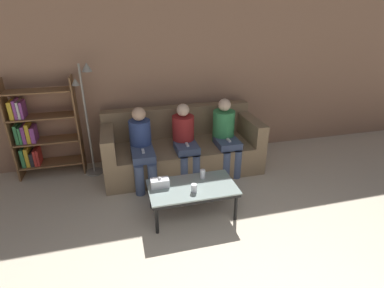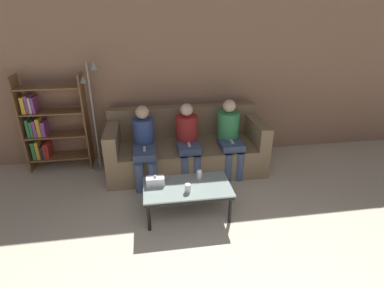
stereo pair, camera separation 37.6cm
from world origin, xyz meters
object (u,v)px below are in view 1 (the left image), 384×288
at_px(couch, 182,149).
at_px(seated_person_mid_left, 185,139).
at_px(cup_near_left, 194,188).
at_px(standing_lamp, 87,109).
at_px(bookshelf, 37,132).
at_px(seated_person_left_end, 142,144).
at_px(seated_person_mid_right, 225,133).
at_px(cup_near_right, 203,174).
at_px(tissue_box, 160,183).
at_px(coffee_table, 192,189).

distance_m(couch, seated_person_mid_left, 0.34).
xyz_separation_m(cup_near_left, standing_lamp, (-1.20, 1.52, 0.59)).
relative_size(bookshelf, seated_person_left_end, 1.36).
bearing_deg(seated_person_mid_right, standing_lamp, 168.93).
bearing_deg(bookshelf, cup_near_right, -32.92).
xyz_separation_m(cup_near_left, seated_person_mid_left, (0.16, 1.12, 0.14)).
xyz_separation_m(tissue_box, seated_person_left_end, (-0.12, 0.87, 0.14)).
bearing_deg(tissue_box, standing_lamp, 122.51).
height_order(cup_near_right, tissue_box, tissue_box).
relative_size(seated_person_left_end, seated_person_mid_right, 0.97).
bearing_deg(seated_person_left_end, seated_person_mid_left, 3.12).
bearing_deg(couch, coffee_table, -96.88).
height_order(couch, cup_near_right, couch).
height_order(couch, seated_person_mid_right, seated_person_mid_right).
xyz_separation_m(cup_near_left, bookshelf, (-1.95, 1.66, 0.26)).
bearing_deg(seated_person_mid_left, seated_person_mid_right, 0.59).
distance_m(coffee_table, cup_near_right, 0.26).
distance_m(coffee_table, standing_lamp, 1.97).
height_order(coffee_table, seated_person_left_end, seated_person_left_end).
bearing_deg(standing_lamp, coffee_table, -49.17).
xyz_separation_m(couch, cup_near_left, (-0.16, -1.34, 0.12)).
bearing_deg(tissue_box, coffee_table, -14.03).
height_order(tissue_box, seated_person_mid_right, seated_person_mid_right).
distance_m(seated_person_left_end, seated_person_mid_right, 1.29).
relative_size(couch, seated_person_left_end, 2.17).
xyz_separation_m(couch, cup_near_right, (0.03, -1.06, 0.12)).
bearing_deg(seated_person_mid_left, cup_near_right, -88.00).
relative_size(cup_near_right, standing_lamp, 0.07).
bearing_deg(cup_near_left, seated_person_left_end, 114.13).
bearing_deg(seated_person_left_end, seated_person_mid_right, 1.86).
relative_size(cup_near_right, seated_person_mid_right, 0.10).
bearing_deg(cup_near_right, bookshelf, 147.08).
bearing_deg(standing_lamp, bookshelf, 169.31).
bearing_deg(seated_person_mid_left, seated_person_left_end, -176.88).
distance_m(cup_near_left, seated_person_mid_right, 1.39).
xyz_separation_m(standing_lamp, seated_person_mid_right, (2.00, -0.39, -0.43)).
xyz_separation_m(bookshelf, seated_person_mid_left, (2.11, -0.54, -0.12)).
xyz_separation_m(tissue_box, seated_person_mid_right, (1.17, 0.91, 0.16)).
height_order(standing_lamp, seated_person_mid_left, standing_lamp).
height_order(bookshelf, seated_person_mid_right, bookshelf).
xyz_separation_m(standing_lamp, seated_person_left_end, (0.71, -0.43, -0.45)).
relative_size(bookshelf, standing_lamp, 0.88).
height_order(coffee_table, cup_near_right, cup_near_right).
distance_m(coffee_table, tissue_box, 0.40).
distance_m(cup_near_right, seated_person_left_end, 1.06).
bearing_deg(standing_lamp, tissue_box, -57.49).
bearing_deg(cup_near_left, cup_near_right, 56.13).
relative_size(coffee_table, cup_near_right, 9.23).
relative_size(couch, standing_lamp, 1.41).
height_order(cup_near_left, seated_person_left_end, seated_person_left_end).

